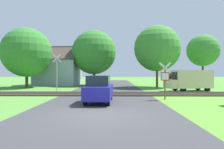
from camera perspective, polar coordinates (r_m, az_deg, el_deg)
name	(u,v)px	position (r m, az deg, el deg)	size (l,w,h in m)	color
ground_plane	(99,115)	(9.54, -3.83, -11.49)	(160.00, 160.00, 0.00)	#4C8433
road_asphalt	(101,107)	(11.50, -3.02, -9.39)	(7.79, 80.00, 0.01)	#38383A
rail_track	(106,94)	(17.96, -1.64, -5.60)	(60.00, 2.60, 0.22)	#422D1E
stop_sign_near	(165,78)	(15.06, 14.91, -1.00)	(0.87, 0.22, 2.76)	brown
crossing_sign_far	(57,70)	(20.90, -15.48, 1.24)	(0.87, 0.21, 3.91)	#9E9EA5
house	(58,71)	(32.94, -15.06, 0.91)	(7.00, 6.36, 6.21)	#99A3B7
tree_right	(157,49)	(27.55, 12.76, 7.25)	(6.15, 6.15, 8.27)	#513823
tree_left	(27,52)	(28.63, -23.20, 5.83)	(6.46, 6.46, 7.87)	#513823
tree_far	(203,50)	(32.38, 24.52, 6.28)	(4.65, 4.65, 7.56)	#513823
tree_center	(94,52)	(31.01, -5.15, 6.30)	(6.75, 6.75, 8.46)	#513823
mail_truck	(189,79)	(22.94, 21.25, -1.34)	(5.20, 2.97, 2.24)	beige
parked_car	(99,89)	(13.36, -3.65, -4.14)	(1.80, 4.06, 1.78)	navy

